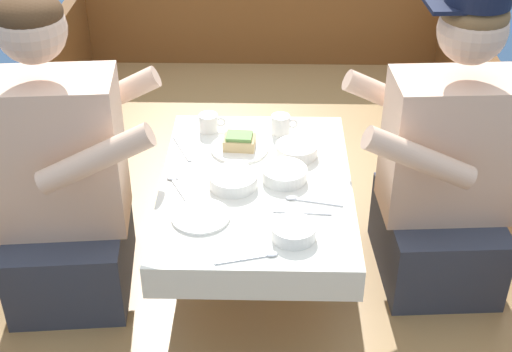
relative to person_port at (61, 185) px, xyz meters
The scene contains 20 objects.
ground_plane 0.97m from the person_port, 16.66° to the left, with size 60.00×60.00×0.00m, color navy.
boat_deck 0.85m from the person_port, 16.66° to the left, with size 1.97×3.31×0.35m, color #A87F4C.
bow_coaming 1.91m from the person_port, 71.72° to the left, with size 1.85×0.06×0.47m, color brown.
cockpit_table 0.60m from the person_port, ahead, with size 0.59×0.84×0.39m.
person_port is the anchor object (origin of this frame).
person_starboard 1.20m from the person_port, ahead, with size 0.54×0.47×1.00m.
plate_sandwich 0.58m from the person_port, 23.27° to the left, with size 0.19×0.19×0.01m.
plate_bread 0.47m from the person_port, 18.86° to the right, with size 0.17×0.17×0.01m.
sandwich 0.58m from the person_port, 23.27° to the left, with size 0.11×0.08×0.05m.
bowl_port_near 0.69m from the person_port, ahead, with size 0.14×0.14×0.04m.
bowl_starboard_near 0.74m from the person_port, 18.34° to the right, with size 0.12×0.12×0.04m.
bowl_center_far 0.53m from the person_port, ahead, with size 0.15×0.15×0.04m.
bowl_port_far 0.75m from the person_port, 15.39° to the left, with size 0.14×0.14×0.04m.
coffee_cup_port 0.76m from the person_port, 27.08° to the left, with size 0.09×0.06×0.07m.
coffee_cup_starboard 0.56m from the person_port, 39.84° to the left, with size 0.09×0.07×0.06m.
utensil_spoon_center 0.75m from the person_port, ahead, with size 0.17×0.05×0.01m.
utensil_knife_starboard 0.42m from the person_port, 33.67° to the left, with size 0.08×0.16×0.00m.
utensil_spoon_port 0.69m from the person_port, 28.24° to the right, with size 0.17×0.06×0.01m.
utensil_knife_port 0.74m from the person_port, ahead, with size 0.17×0.02×0.00m.
utensil_spoon_starboard 0.35m from the person_port, ahead, with size 0.09×0.16×0.01m.
Camera 1 is at (0.04, -1.97, 1.97)m, focal length 50.00 mm.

